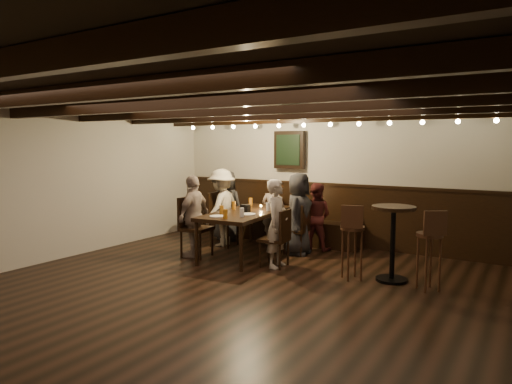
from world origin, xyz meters
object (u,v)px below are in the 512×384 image
Objects in this scene: chair_left_far at (196,238)px; bar_stool_left at (352,251)px; chair_right_near at (296,239)px; bar_stool_right at (429,260)px; chair_right_far at (275,249)px; person_left_near at (222,207)px; person_left_far at (194,216)px; person_bench_left at (227,206)px; person_right_near at (298,214)px; person_bench_centre at (272,212)px; high_top_table at (393,232)px; person_bench_right at (316,216)px; person_right_far at (277,223)px; dining_table at (247,215)px; chair_left_near at (223,229)px.

bar_stool_left reaches higher than chair_left_far.
chair_left_far is at bearing 122.02° from chair_right_near.
chair_right_far is at bearing 147.20° from bar_stool_right.
person_left_far is at bearing -0.00° from person_left_near.
person_bench_left is 0.98× the size of person_right_near.
chair_right_near is 0.99m from person_bench_centre.
person_bench_left is at bearing 130.08° from bar_stool_right.
bar_stool_right is (1.00, 0.05, 0.00)m from bar_stool_left.
person_bench_right is at bearing 145.13° from high_top_table.
chair_right_far is 1.69m from person_bench_centre.
chair_right_far is at bearing 90.00° from person_right_far.
dining_table is at bearing 57.94° from chair_right_far.
bar_stool_left is at bearing 87.21° from person_left_far.
person_left_far is 3.69m from bar_stool_right.
person_bench_centre is 2.53m from bar_stool_left.
person_right_near is at bearing 120.96° from person_left_far.
person_right_far is at bearing 147.13° from bar_stool_right.
person_right_far is at bearing 90.00° from chair_left_far.
chair_right_far is (0.76, -0.38, -0.41)m from dining_table.
person_bench_left is at bearing 141.46° from bar_stool_left.
chair_left_far is at bearing 90.00° from chair_right_far.
high_top_table is (1.71, 0.20, 0.41)m from chair_right_far.
chair_right_near is at bearing 122.02° from chair_left_far.
person_bench_left is at bearing 135.00° from dining_table.
bar_stool_right is (3.77, -0.70, -0.32)m from person_left_near.
person_right_far is at bearing 59.04° from person_left_near.
person_right_far is at bearing 140.71° from person_bench_left.
person_left_far reaches higher than dining_table.
person_right_near reaches higher than chair_left_far.
person_right_near is (0.81, -0.52, 0.10)m from person_bench_centre.
high_top_table is (3.46, -0.98, 0.00)m from person_bench_left.
person_bench_left is at bearing -161.57° from person_left_near.
bar_stool_right is at bearing -17.11° from high_top_table.
chair_left_far is 3.19m from high_top_table.
person_bench_right reaches higher than dining_table.
person_right_far is at bearing 83.66° from person_bench_right.
person_left_far is (-1.37, -1.04, 0.42)m from chair_right_near.
person_left_far reaches higher than chair_left_far.
person_bench_right is (1.57, 0.61, 0.29)m from chair_left_near.
chair_right_near is at bearing 67.99° from person_bench_right.
high_top_table is (1.67, -1.16, 0.08)m from person_bench_right.
chair_right_far is 0.74× the size of person_bench_centre.
chair_left_far is at bearing 149.04° from bar_stool_right.
person_left_far reaches higher than bar_stool_right.
chair_right_far is 0.84× the size of bar_stool_right.
bar_stool_right reaches higher than chair_right_far.
chair_right_near is 1.59m from bar_stool_left.
high_top_table reaches higher than chair_left_far.
person_left_near is 3.31m from high_top_table.
person_bench_centre is 1.68m from person_left_far.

